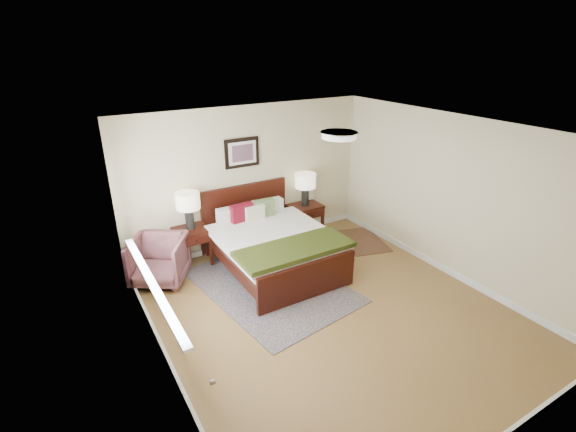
% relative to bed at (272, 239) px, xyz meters
% --- Properties ---
extents(floor, '(5.00, 5.00, 0.00)m').
position_rel_bed_xyz_m(floor, '(0.12, -1.46, -0.52)').
color(floor, brown).
rests_on(floor, ground).
extents(back_wall, '(4.50, 0.04, 2.50)m').
position_rel_bed_xyz_m(back_wall, '(0.12, 1.04, 0.73)').
color(back_wall, '#C9BA91').
rests_on(back_wall, ground).
extents(front_wall, '(4.50, 0.04, 2.50)m').
position_rel_bed_xyz_m(front_wall, '(0.12, -3.96, 0.73)').
color(front_wall, '#C9BA91').
rests_on(front_wall, ground).
extents(left_wall, '(0.04, 5.00, 2.50)m').
position_rel_bed_xyz_m(left_wall, '(-2.13, -1.46, 0.73)').
color(left_wall, '#C9BA91').
rests_on(left_wall, ground).
extents(right_wall, '(0.04, 5.00, 2.50)m').
position_rel_bed_xyz_m(right_wall, '(2.37, -1.46, 0.73)').
color(right_wall, '#C9BA91').
rests_on(right_wall, ground).
extents(ceiling, '(4.50, 5.00, 0.02)m').
position_rel_bed_xyz_m(ceiling, '(0.12, -1.46, 1.98)').
color(ceiling, white).
rests_on(ceiling, back_wall).
extents(window, '(0.11, 2.72, 1.32)m').
position_rel_bed_xyz_m(window, '(-2.08, -0.76, 0.85)').
color(window, silver).
rests_on(window, left_wall).
extents(door, '(0.06, 1.00, 2.18)m').
position_rel_bed_xyz_m(door, '(-2.11, -3.21, 0.55)').
color(door, silver).
rests_on(door, ground).
extents(ceil_fixture, '(0.44, 0.44, 0.08)m').
position_rel_bed_xyz_m(ceil_fixture, '(0.12, -1.46, 1.94)').
color(ceil_fixture, white).
rests_on(ceil_fixture, ceiling).
extents(bed, '(1.74, 2.11, 1.14)m').
position_rel_bed_xyz_m(bed, '(0.00, 0.00, 0.00)').
color(bed, '#321107').
rests_on(bed, ground).
extents(wall_art, '(0.62, 0.05, 0.50)m').
position_rel_bed_xyz_m(wall_art, '(0.00, 1.01, 1.20)').
color(wall_art, black).
rests_on(wall_art, back_wall).
extents(nightstand_left, '(0.54, 0.49, 0.65)m').
position_rel_bed_xyz_m(nightstand_left, '(-1.06, 0.79, -0.00)').
color(nightstand_left, '#321107').
rests_on(nightstand_left, ground).
extents(nightstand_right, '(0.61, 0.46, 0.61)m').
position_rel_bed_xyz_m(nightstand_right, '(1.16, 0.80, -0.15)').
color(nightstand_right, '#321107').
rests_on(nightstand_right, ground).
extents(lamp_left, '(0.38, 0.38, 0.61)m').
position_rel_bed_xyz_m(lamp_left, '(-1.06, 0.81, 0.56)').
color(lamp_left, black).
rests_on(lamp_left, nightstand_left).
extents(lamp_right, '(0.38, 0.38, 0.61)m').
position_rel_bed_xyz_m(lamp_right, '(1.16, 0.81, 0.52)').
color(lamp_right, black).
rests_on(lamp_right, nightstand_right).
extents(armchair, '(1.09, 1.09, 0.73)m').
position_rel_bed_xyz_m(armchair, '(-1.68, 0.54, -0.16)').
color(armchair, brown).
rests_on(armchair, ground).
extents(rug_persian, '(2.11, 2.74, 0.01)m').
position_rel_bed_xyz_m(rug_persian, '(-0.29, -0.46, -0.52)').
color(rug_persian, '#0C173D').
rests_on(rug_persian, ground).
extents(rug_navy, '(0.98, 1.23, 0.01)m').
position_rel_bed_xyz_m(rug_navy, '(1.92, 0.01, -0.52)').
color(rug_navy, black).
rests_on(rug_navy, ground).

